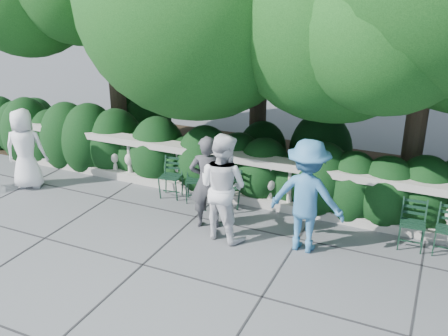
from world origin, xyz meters
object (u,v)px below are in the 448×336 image
at_px(chair_c, 220,211).
at_px(person_businessman, 25,149).
at_px(person_casual_man, 223,187).
at_px(chair_d, 214,213).
at_px(chair_e, 444,259).
at_px(chair_f, 409,252).
at_px(chair_b, 196,204).
at_px(person_woman_grey, 207,182).
at_px(chair_a, 169,200).
at_px(person_older_blue, 307,196).

relative_size(chair_c, person_businessman, 0.49).
bearing_deg(person_casual_man, chair_d, -41.20).
relative_size(chair_e, chair_f, 1.00).
relative_size(chair_b, person_woman_grey, 0.49).
bearing_deg(person_casual_man, chair_a, -15.75).
relative_size(person_businessman, person_casual_man, 0.92).
bearing_deg(chair_e, chair_c, -179.48).
distance_m(chair_d, chair_e, 4.08).
distance_m(chair_b, person_casual_man, 1.67).
height_order(chair_b, person_businessman, person_businessman).
bearing_deg(person_businessman, person_woman_grey, 156.34).
height_order(chair_a, person_businessman, person_businessman).
xyz_separation_m(person_casual_man, person_older_blue, (1.40, 0.19, 0.02)).
xyz_separation_m(chair_e, person_casual_man, (-3.55, -0.80, 0.93)).
xyz_separation_m(chair_c, person_businessman, (-4.19, -0.62, 0.85)).
xyz_separation_m(chair_a, chair_c, (1.16, -0.03, 0.00)).
relative_size(chair_b, person_casual_man, 0.45).
distance_m(chair_b, chair_c, 0.58).
bearing_deg(chair_a, person_casual_man, -37.11).
distance_m(chair_e, person_casual_man, 3.75).
distance_m(chair_c, person_casual_man, 1.34).
height_order(chair_d, person_businessman, person_businessman).
relative_size(chair_a, chair_d, 1.00).
relative_size(chair_a, chair_f, 1.00).
xyz_separation_m(chair_d, person_businessman, (-4.10, -0.51, 0.85)).
relative_size(chair_a, person_older_blue, 0.44).
relative_size(chair_b, chair_f, 1.00).
bearing_deg(chair_d, chair_f, 0.46).
xyz_separation_m(chair_b, chair_f, (4.03, -0.16, 0.00)).
distance_m(chair_a, chair_b, 0.59).
bearing_deg(person_woman_grey, chair_e, 165.67).
bearing_deg(chair_c, chair_f, 24.30).
xyz_separation_m(chair_d, person_woman_grey, (0.12, -0.50, 0.85)).
distance_m(chair_a, person_older_blue, 3.23).
relative_size(chair_d, person_woman_grey, 0.49).
xyz_separation_m(chair_a, person_older_blue, (3.00, -0.69, 0.95)).
bearing_deg(person_older_blue, chair_c, -18.48).
bearing_deg(chair_f, chair_b, 174.12).
bearing_deg(person_woman_grey, chair_f, 166.60).
height_order(chair_d, person_casual_man, person_casual_man).
bearing_deg(chair_b, chair_c, -30.69).
bearing_deg(person_casual_man, person_woman_grey, -16.33).
relative_size(chair_b, person_businessman, 0.49).
bearing_deg(person_older_blue, person_businessman, 0.87).
bearing_deg(person_woman_grey, person_casual_man, 128.21).
height_order(chair_f, person_woman_grey, person_woman_grey).
relative_size(person_woman_grey, person_older_blue, 0.90).
xyz_separation_m(chair_b, person_businessman, (-3.61, -0.71, 0.85)).
distance_m(chair_d, person_casual_man, 1.30).
distance_m(chair_c, chair_d, 0.14).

